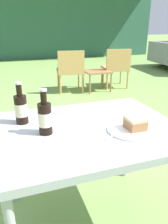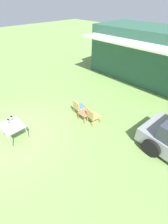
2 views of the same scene
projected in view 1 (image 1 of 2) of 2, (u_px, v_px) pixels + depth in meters
ground_plane at (89, 220)px, 1.45m from camera, size 60.00×60.00×0.00m
cabin_building at (43, 16)px, 9.76m from camera, size 8.61×4.93×3.29m
wicker_chair_cushioned at (70, 68)px, 4.18m from camera, size 0.55×0.57×0.80m
wicker_chair_plain at (116, 66)px, 4.45m from camera, size 0.57×0.59×0.80m
garden_side_table at (97, 73)px, 4.27m from camera, size 0.48×0.44×0.40m
patio_table at (90, 137)px, 1.23m from camera, size 0.98×0.77×0.69m
cake_on_plate at (133, 127)px, 1.15m from camera, size 0.24×0.24×0.07m
cola_bottle_near at (45, 117)px, 1.10m from camera, size 0.07×0.07×0.24m
cola_bottle_far at (21, 108)px, 1.22m from camera, size 0.07×0.07×0.24m
fork at (117, 134)px, 1.11m from camera, size 0.16×0.07×0.01m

